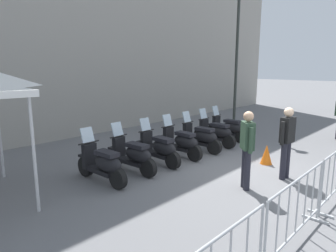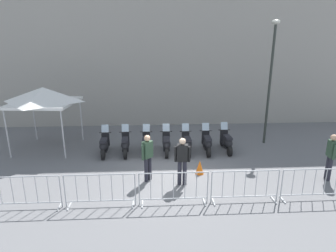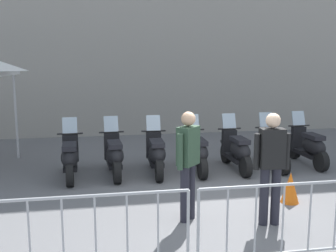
% 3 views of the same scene
% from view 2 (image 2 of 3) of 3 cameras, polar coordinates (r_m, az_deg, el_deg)
% --- Properties ---
extents(ground_plane, '(120.00, 120.00, 0.00)m').
position_cam_2_polar(ground_plane, '(10.66, 0.36, -10.31)').
color(ground_plane, slate).
extents(building_facade, '(28.10, 4.72, 10.21)m').
position_cam_2_polar(building_facade, '(17.75, -1.37, 17.40)').
color(building_facade, '#9E998E').
rests_on(building_facade, ground).
extents(motorcycle_0, '(0.59, 1.72, 1.24)m').
position_cam_2_polar(motorcycle_0, '(12.81, -12.77, -3.81)').
color(motorcycle_0, black).
rests_on(motorcycle_0, ground).
extents(motorcycle_1, '(0.62, 1.72, 1.24)m').
position_cam_2_polar(motorcycle_1, '(12.72, -8.64, -3.73)').
color(motorcycle_1, black).
rests_on(motorcycle_1, ground).
extents(motorcycle_2, '(0.56, 1.72, 1.24)m').
position_cam_2_polar(motorcycle_2, '(12.64, -4.51, -3.73)').
color(motorcycle_2, black).
rests_on(motorcycle_2, ground).
extents(motorcycle_3, '(0.56, 1.73, 1.24)m').
position_cam_2_polar(motorcycle_3, '(12.65, -0.32, -3.66)').
color(motorcycle_3, black).
rests_on(motorcycle_3, ground).
extents(motorcycle_4, '(0.57, 1.73, 1.24)m').
position_cam_2_polar(motorcycle_4, '(12.70, 3.86, -3.60)').
color(motorcycle_4, black).
rests_on(motorcycle_4, ground).
extents(motorcycle_5, '(0.56, 1.72, 1.24)m').
position_cam_2_polar(motorcycle_5, '(12.88, 7.90, -3.44)').
color(motorcycle_5, black).
rests_on(motorcycle_5, ground).
extents(motorcycle_6, '(0.57, 1.73, 1.24)m').
position_cam_2_polar(motorcycle_6, '(13.16, 11.79, -3.20)').
color(motorcycle_6, black).
rests_on(motorcycle_6, ground).
extents(barrier_segment_0, '(2.13, 0.60, 1.07)m').
position_cam_2_polar(barrier_segment_0, '(9.58, -27.04, -11.96)').
color(barrier_segment_0, '#B2B5B7').
rests_on(barrier_segment_0, ground).
extents(barrier_segment_1, '(2.13, 0.60, 1.07)m').
position_cam_2_polar(barrier_segment_1, '(8.93, -13.58, -12.61)').
color(barrier_segment_1, '#B2B5B7').
rests_on(barrier_segment_1, ground).
extents(barrier_segment_2, '(2.13, 0.60, 1.07)m').
position_cam_2_polar(barrier_segment_2, '(8.81, 1.14, -12.56)').
color(barrier_segment_2, '#B2B5B7').
rests_on(barrier_segment_2, ground).
extents(barrier_segment_3, '(2.13, 0.60, 1.07)m').
position_cam_2_polar(barrier_segment_3, '(9.23, 15.32, -11.74)').
color(barrier_segment_3, '#B2B5B7').
rests_on(barrier_segment_3, ground).
extents(barrier_segment_4, '(2.13, 0.60, 1.07)m').
position_cam_2_polar(barrier_segment_4, '(10.13, 27.52, -10.48)').
color(barrier_segment_4, '#B2B5B7').
rests_on(barrier_segment_4, ground).
extents(street_lamp, '(0.36, 0.36, 5.82)m').
position_cam_2_polar(street_lamp, '(14.23, 20.14, 10.26)').
color(street_lamp, '#2D332D').
rests_on(street_lamp, ground).
extents(officer_near_row_end, '(0.40, 0.45, 1.73)m').
position_cam_2_polar(officer_near_row_end, '(10.04, -4.16, -5.93)').
color(officer_near_row_end, '#23232D').
rests_on(officer_near_row_end, ground).
extents(officer_mid_plaza, '(0.26, 0.55, 1.73)m').
position_cam_2_polar(officer_mid_plaza, '(11.64, 30.14, -5.01)').
color(officer_mid_plaza, '#23232D').
rests_on(officer_mid_plaza, ground).
extents(officer_by_barriers, '(0.55, 0.22, 1.73)m').
position_cam_2_polar(officer_by_barriers, '(9.74, 2.92, -6.65)').
color(officer_by_barriers, '#23232D').
rests_on(officer_by_barriers, ground).
extents(canopy_tent, '(2.68, 2.68, 2.91)m').
position_cam_2_polar(canopy_tent, '(13.95, -23.91, 5.61)').
color(canopy_tent, silver).
rests_on(canopy_tent, ground).
extents(traffic_cone, '(0.32, 0.32, 0.55)m').
position_cam_2_polar(traffic_cone, '(10.86, 6.44, -8.28)').
color(traffic_cone, orange).
rests_on(traffic_cone, ground).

